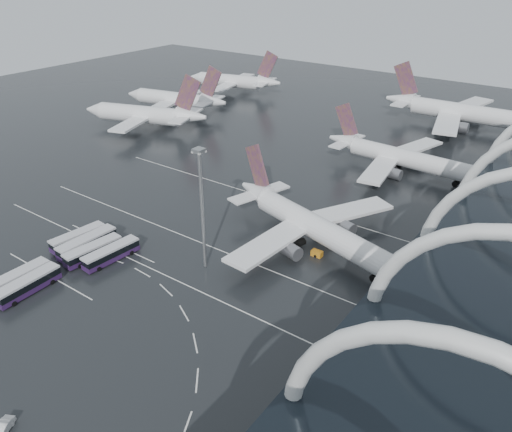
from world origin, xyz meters
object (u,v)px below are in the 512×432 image
Objects in this scene: airliner_gate_c at (462,113)px; bus_row_far_b at (17,280)px; airliner_gate_b at (400,158)px; floodlight_mast at (201,195)px; bus_row_near_a at (78,238)px; bus_row_near_b at (87,243)px; bus_row_near_d at (111,253)px; gse_cart_belly_a at (317,253)px; gse_cart_belly_c at (293,252)px; gse_cart_belly_e at (330,245)px; jet_remote_mid at (177,100)px; bus_row_near_c at (93,251)px; jet_remote_far at (235,81)px; van_curve_c at (2,429)px; gse_cart_belly_d at (373,255)px; bus_row_far_c at (28,285)px; airliner_main at (313,227)px; jet_remote_west at (147,115)px.

airliner_gate_c reaches higher than bus_row_far_b.
floodlight_mast is (-13.32, -72.99, 11.96)m from airliner_gate_b.
bus_row_near_b reaches higher than bus_row_near_a.
airliner_gate_c is 4.58× the size of bus_row_far_b.
gse_cart_belly_a is (34.60, 27.21, -1.09)m from bus_row_near_d.
bus_row_far_b reaches higher than gse_cart_belly_c.
bus_row_near_d is 5.45× the size of gse_cart_belly_a.
airliner_gate_c reaches higher than gse_cart_belly_e.
jet_remote_mid is 111.25m from bus_row_near_c.
gse_cart_belly_e is at bearing 84.02° from gse_cart_belly_a.
jet_remote_far is 24.61× the size of gse_cart_belly_e.
gse_cart_belly_d is (22.53, 71.04, -0.09)m from van_curve_c.
bus_row_far_c is 70.19m from gse_cart_belly_d.
bus_row_far_c is at bearing -128.61° from floodlight_mast.
bus_row_near_c is 4.28m from bus_row_near_d.
gse_cart_belly_a is (3.71, -55.88, -3.77)m from airliner_gate_b.
airliner_gate_c is 141.91m from bus_row_near_d.
jet_remote_mid is 3.59× the size of bus_row_near_a.
bus_row_near_d is at bearing -62.39° from bus_row_near_c.
bus_row_near_b is at bearing -107.19° from airliner_gate_c.
airliner_gate_b is at bearing 141.02° from jet_remote_far.
floodlight_mast is at bearing -55.44° from bus_row_near_c.
bus_row_far_b is 65.20m from gse_cart_belly_e.
airliner_gate_c is 4.68× the size of bus_row_near_c.
bus_row_far_c is at bearing -165.79° from bus_row_near_b.
jet_remote_far is 143.81m from gse_cart_belly_c.
bus_row_near_a reaches higher than gse_cart_belly_a.
floodlight_mast reaches higher than bus_row_far_b.
airliner_gate_c is 175.75m from van_curve_c.
jet_remote_far is 146.65m from bus_row_near_d.
bus_row_near_b is 62.43m from gse_cart_belly_d.
bus_row_near_d is at bearing 115.04° from jet_remote_mid.
bus_row_near_b is (-38.35, -83.52, -2.56)m from airliner_gate_b.
gse_cart_belly_e is at bearing -40.70° from bus_row_far_c.
van_curve_c is (90.26, -167.30, -4.48)m from jet_remote_far.
airliner_gate_c is 4.42× the size of bus_row_near_b.
gse_cart_belly_e is at bearing 56.05° from gse_cart_belly_c.
airliner_main is 26.55× the size of gse_cart_belly_c.
jet_remote_mid reaches higher than airliner_main.
bus_row_far_b is (-38.14, -100.26, -2.61)m from airliner_gate_b.
jet_remote_far is at bearing 32.09° from bus_row_near_c.
jet_remote_west reaches higher than bus_row_near_b.
bus_row_near_b is (3.87, -0.48, 0.15)m from bus_row_near_a.
airliner_gate_c is 105.10m from gse_cart_belly_d.
bus_row_near_c is at bearing 102.31° from jet_remote_far.
bus_row_far_c is 62.81m from gse_cart_belly_e.
floodlight_mast is at bearing -130.37° from gse_cart_belly_c.
bus_row_far_b is (60.70, -147.08, -3.40)m from jet_remote_far.
jet_remote_mid is 3.55× the size of bus_row_far_c.
bus_row_near_b is at bearing 111.74° from jet_remote_mid.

